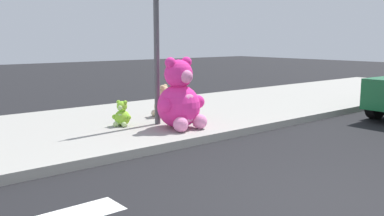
# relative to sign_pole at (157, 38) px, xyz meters

# --- Properties ---
(ground_plane) EXTENTS (60.00, 60.00, 0.00)m
(ground_plane) POSITION_rel_sign_pole_xyz_m (-1.00, -4.40, -1.85)
(ground_plane) COLOR black
(sidewalk) EXTENTS (28.00, 4.40, 0.15)m
(sidewalk) POSITION_rel_sign_pole_xyz_m (-1.00, 0.80, -1.77)
(sidewalk) COLOR #9E9B93
(sidewalk) RESTS_ON ground_plane
(sign_pole) EXTENTS (0.56, 0.11, 3.20)m
(sign_pole) POSITION_rel_sign_pole_xyz_m (0.00, 0.00, 0.00)
(sign_pole) COLOR #4C4C51
(sign_pole) RESTS_ON sidewalk
(plush_pink_large) EXTENTS (1.05, 0.91, 1.35)m
(plush_pink_large) POSITION_rel_sign_pole_xyz_m (0.11, -0.59, -1.16)
(plush_pink_large) COLOR #F22D93
(plush_pink_large) RESTS_ON sidewalk
(plush_tan) EXTENTS (0.49, 0.51, 0.70)m
(plush_tan) POSITION_rel_sign_pole_xyz_m (0.61, 0.67, -1.42)
(plush_tan) COLOR tan
(plush_tan) RESTS_ON sidewalk
(plush_lime) EXTENTS (0.36, 0.36, 0.51)m
(plush_lime) POSITION_rel_sign_pole_xyz_m (-0.65, 0.29, -1.50)
(plush_lime) COLOR #8CD133
(plush_lime) RESTS_ON sidewalk
(plush_red) EXTENTS (0.36, 0.33, 0.47)m
(plush_red) POSITION_rel_sign_pole_xyz_m (0.64, 0.08, -1.51)
(plush_red) COLOR red
(plush_red) RESTS_ON sidewalk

